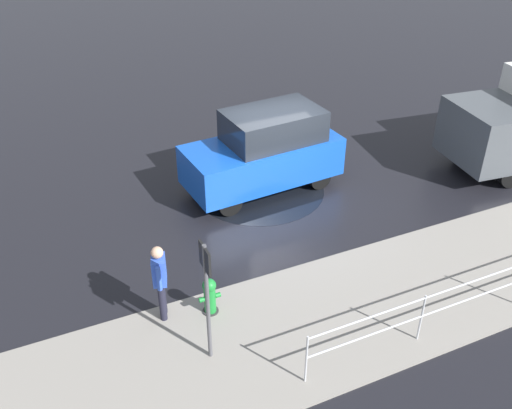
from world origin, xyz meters
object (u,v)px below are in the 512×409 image
object	(u,v)px
fire_hydrant	(210,297)
sign_post	(207,287)
moving_hatchback	(265,151)
pedestrian	(160,277)

from	to	relation	value
fire_hydrant	sign_post	bearing A→B (deg)	69.32
sign_post	moving_hatchback	bearing A→B (deg)	-124.46
moving_hatchback	fire_hydrant	size ratio (longest dim) A/B	5.01
fire_hydrant	sign_post	world-z (taller)	sign_post
moving_hatchback	fire_hydrant	world-z (taller)	moving_hatchback
moving_hatchback	pedestrian	size ratio (longest dim) A/B	2.48
pedestrian	sign_post	world-z (taller)	sign_post
moving_hatchback	sign_post	distance (m)	5.92
fire_hydrant	pedestrian	size ratio (longest dim) A/B	0.50
pedestrian	sign_post	xyz separation A→B (m)	(-0.44, 1.29, 0.62)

